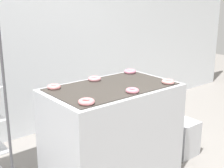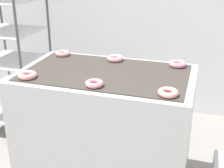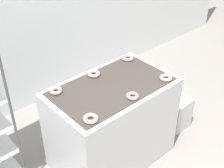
{
  "view_description": "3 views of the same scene",
  "coord_description": "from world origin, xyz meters",
  "px_view_note": "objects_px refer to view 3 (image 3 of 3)",
  "views": [
    {
      "loc": [
        -1.75,
        -1.53,
        1.78
      ],
      "look_at": [
        0.0,
        0.63,
        0.99
      ],
      "focal_mm": 50.0,
      "sensor_mm": 36.0,
      "label": 1
    },
    {
      "loc": [
        0.65,
        -1.33,
        1.73
      ],
      "look_at": [
        0.0,
        0.78,
        0.82
      ],
      "focal_mm": 50.0,
      "sensor_mm": 36.0,
      "label": 2
    },
    {
      "loc": [
        -1.64,
        -1.21,
        2.64
      ],
      "look_at": [
        0.0,
        0.63,
        0.99
      ],
      "focal_mm": 50.0,
      "sensor_mm": 36.0,
      "label": 3
    }
  ],
  "objects_px": {
    "donut_near_right": "(166,78)",
    "fryer_machine": "(112,124)",
    "donut_near_left": "(91,119)",
    "donut_far_right": "(128,58)",
    "donut_near_center": "(133,96)",
    "donut_far_left": "(56,91)",
    "glaze_bin": "(173,111)",
    "donut_far_center": "(94,74)"
  },
  "relations": [
    {
      "from": "donut_near_right",
      "to": "fryer_machine",
      "type": "bearing_deg",
      "value": 150.41
    },
    {
      "from": "donut_near_left",
      "to": "donut_far_right",
      "type": "distance_m",
      "value": 1.08
    },
    {
      "from": "donut_near_left",
      "to": "donut_near_center",
      "type": "distance_m",
      "value": 0.48
    },
    {
      "from": "donut_far_left",
      "to": "glaze_bin",
      "type": "bearing_deg",
      "value": -13.71
    },
    {
      "from": "donut_near_center",
      "to": "donut_far_left",
      "type": "distance_m",
      "value": 0.71
    },
    {
      "from": "donut_near_left",
      "to": "donut_far_right",
      "type": "bearing_deg",
      "value": 29.42
    },
    {
      "from": "fryer_machine",
      "to": "donut_near_center",
      "type": "relative_size",
      "value": 10.54
    },
    {
      "from": "donut_near_right",
      "to": "donut_far_left",
      "type": "bearing_deg",
      "value": 150.15
    },
    {
      "from": "donut_near_right",
      "to": "donut_far_right",
      "type": "relative_size",
      "value": 0.96
    },
    {
      "from": "donut_near_left",
      "to": "donut_far_right",
      "type": "xyz_separation_m",
      "value": [
        0.94,
        0.53,
        0.0
      ]
    },
    {
      "from": "donut_near_center",
      "to": "donut_near_right",
      "type": "relative_size",
      "value": 0.95
    },
    {
      "from": "donut_far_right",
      "to": "donut_far_left",
      "type": "bearing_deg",
      "value": -179.87
    },
    {
      "from": "fryer_machine",
      "to": "donut_far_right",
      "type": "relative_size",
      "value": 9.62
    },
    {
      "from": "glaze_bin",
      "to": "donut_far_center",
      "type": "bearing_deg",
      "value": 160.49
    },
    {
      "from": "donut_far_left",
      "to": "donut_far_center",
      "type": "xyz_separation_m",
      "value": [
        0.45,
        -0.0,
        0.0
      ]
    },
    {
      "from": "donut_far_left",
      "to": "donut_far_center",
      "type": "bearing_deg",
      "value": -0.43
    },
    {
      "from": "donut_near_center",
      "to": "donut_near_right",
      "type": "distance_m",
      "value": 0.46
    },
    {
      "from": "donut_near_right",
      "to": "donut_far_center",
      "type": "xyz_separation_m",
      "value": [
        -0.48,
        0.53,
        0.0
      ]
    },
    {
      "from": "donut_near_left",
      "to": "glaze_bin",
      "type": "bearing_deg",
      "value": 7.33
    },
    {
      "from": "donut_far_right",
      "to": "donut_near_center",
      "type": "bearing_deg",
      "value": -130.7
    },
    {
      "from": "donut_near_right",
      "to": "donut_far_right",
      "type": "xyz_separation_m",
      "value": [
        -0.0,
        0.54,
        0.0
      ]
    },
    {
      "from": "donut_near_right",
      "to": "donut_far_left",
      "type": "xyz_separation_m",
      "value": [
        -0.93,
        0.53,
        0.0
      ]
    },
    {
      "from": "donut_near_left",
      "to": "donut_near_center",
      "type": "xyz_separation_m",
      "value": [
        0.48,
        -0.0,
        -0.0
      ]
    },
    {
      "from": "fryer_machine",
      "to": "glaze_bin",
      "type": "relative_size",
      "value": 3.05
    },
    {
      "from": "glaze_bin",
      "to": "donut_near_center",
      "type": "height_order",
      "value": "donut_near_center"
    },
    {
      "from": "donut_near_right",
      "to": "donut_far_center",
      "type": "relative_size",
      "value": 0.95
    },
    {
      "from": "donut_near_left",
      "to": "donut_far_left",
      "type": "distance_m",
      "value": 0.53
    },
    {
      "from": "fryer_machine",
      "to": "donut_near_right",
      "type": "height_order",
      "value": "donut_near_right"
    },
    {
      "from": "donut_near_center",
      "to": "donut_far_right",
      "type": "bearing_deg",
      "value": 49.3
    },
    {
      "from": "fryer_machine",
      "to": "donut_far_right",
      "type": "height_order",
      "value": "donut_far_right"
    },
    {
      "from": "donut_near_right",
      "to": "donut_far_right",
      "type": "distance_m",
      "value": 0.54
    },
    {
      "from": "donut_far_right",
      "to": "donut_near_left",
      "type": "bearing_deg",
      "value": -150.58
    },
    {
      "from": "fryer_machine",
      "to": "donut_far_center",
      "type": "distance_m",
      "value": 0.57
    },
    {
      "from": "fryer_machine",
      "to": "donut_near_right",
      "type": "relative_size",
      "value": 10.05
    },
    {
      "from": "donut_near_left",
      "to": "donut_far_right",
      "type": "relative_size",
      "value": 1.0
    },
    {
      "from": "donut_far_left",
      "to": "fryer_machine",
      "type": "bearing_deg",
      "value": -30.11
    },
    {
      "from": "donut_far_right",
      "to": "donut_far_center",
      "type": "bearing_deg",
      "value": -179.35
    },
    {
      "from": "donut_near_right",
      "to": "donut_near_left",
      "type": "bearing_deg",
      "value": 179.53
    },
    {
      "from": "donut_near_left",
      "to": "donut_near_right",
      "type": "height_order",
      "value": "donut_near_left"
    },
    {
      "from": "donut_near_right",
      "to": "donut_far_right",
      "type": "bearing_deg",
      "value": 90.26
    },
    {
      "from": "donut_near_center",
      "to": "donut_far_center",
      "type": "distance_m",
      "value": 0.53
    },
    {
      "from": "donut_far_center",
      "to": "donut_far_left",
      "type": "bearing_deg",
      "value": 179.57
    }
  ]
}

